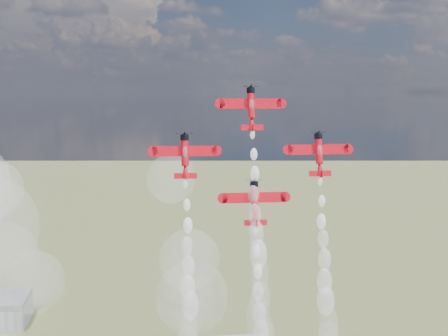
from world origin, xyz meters
TOP-DOWN VIEW (x-y plane):
  - plane_lead at (-17.66, 9.23)m, footprint 13.01×4.77m
  - plane_left at (-31.65, 6.97)m, footprint 13.01×4.77m
  - plane_right at (-3.66, 6.97)m, footprint 13.01×4.77m
  - plane_slot at (-17.66, 4.71)m, footprint 13.01×4.77m
  - smoke_trail_lead at (-17.43, 0.22)m, footprint 5.83×12.99m
  - drifted_smoke_cloud at (-64.67, 26.66)m, footprint 68.13×39.18m

SIDE VIEW (x-z plane):
  - smoke_trail_lead at x=-17.43m, z-range 47.69..90.88m
  - drifted_smoke_cloud at x=-64.67m, z-range 54.06..99.56m
  - plane_slot at x=-17.66m, z-range 82.77..91.93m
  - plane_left at x=-31.65m, z-range 92.30..101.46m
  - plane_right at x=-3.66m, z-range 92.30..101.46m
  - plane_lead at x=-17.66m, z-range 101.83..111.00m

